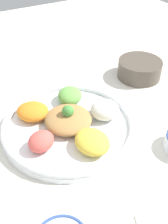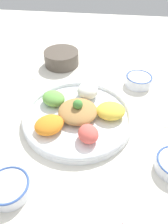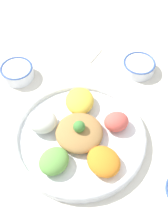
% 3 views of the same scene
% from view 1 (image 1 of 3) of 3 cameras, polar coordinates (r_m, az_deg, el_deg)
% --- Properties ---
extents(ground_plane, '(2.40, 2.40, 0.00)m').
position_cam_1_polar(ground_plane, '(0.82, -5.31, -4.83)').
color(ground_plane, silver).
extents(salad_platter, '(0.41, 0.41, 0.09)m').
position_cam_1_polar(salad_platter, '(0.82, -3.26, -2.42)').
color(salad_platter, white).
rests_on(salad_platter, ground_plane).
extents(side_serving_bowl, '(0.17, 0.17, 0.07)m').
position_cam_1_polar(side_serving_bowl, '(1.09, 12.01, 9.37)').
color(side_serving_bowl, '#51473D').
rests_on(side_serving_bowl, ground_plane).
extents(serving_spoon_main, '(0.08, 0.12, 0.01)m').
position_cam_1_polar(serving_spoon_main, '(0.66, 11.62, -21.57)').
color(serving_spoon_main, beige).
rests_on(serving_spoon_main, ground_plane).
extents(serving_spoon_extra, '(0.14, 0.06, 0.01)m').
position_cam_1_polar(serving_spoon_extra, '(1.10, 1.88, 8.42)').
color(serving_spoon_extra, beige).
rests_on(serving_spoon_extra, ground_plane).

